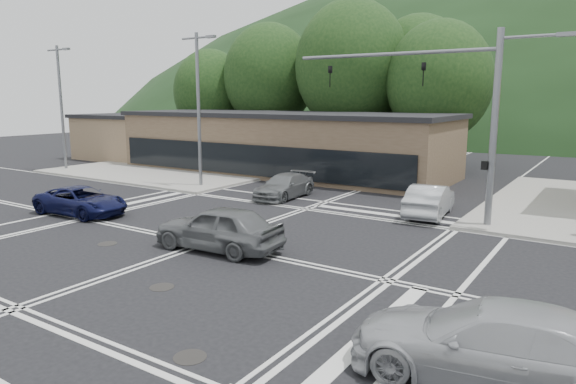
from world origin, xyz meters
The scene contains 19 objects.
ground centered at (0.00, 0.00, 0.00)m, with size 120.00×120.00×0.00m, color black.
sidewalk_nw centered at (-15.00, 15.00, 0.07)m, with size 16.00×16.00×0.15m, color gray.
commercial_row centered at (-8.00, 17.00, 2.00)m, with size 24.00×8.00×4.00m, color brown.
commercial_nw centered at (-24.00, 17.00, 1.80)m, with size 8.00×7.00×3.60m, color #846B4F.
hill_north centered at (0.00, 90.00, 0.00)m, with size 252.00×126.00×140.00m, color black.
tree_n_a centered at (-14.00, 24.00, 7.14)m, with size 8.00×8.00×11.75m.
tree_n_b centered at (-6.00, 24.00, 7.79)m, with size 9.00×9.00×12.98m.
tree_n_c centered at (1.00, 24.00, 6.49)m, with size 7.60×7.60×10.87m.
tree_n_d centered at (-20.00, 23.00, 5.84)m, with size 6.80×6.80×9.76m.
tree_n_e centered at (-2.00, 28.00, 7.14)m, with size 8.40×8.40×11.98m.
streetlight_nw centered at (-8.44, 9.00, 5.05)m, with size 2.50×0.25×9.00m.
streetlight_w centered at (-21.94, 9.00, 5.05)m, with size 2.50×0.25×9.00m.
signal_mast_ne centered at (6.95, 8.20, 5.07)m, with size 11.65×0.30×8.00m.
car_blue_west centered at (-8.06, 0.50, 0.64)m, with size 2.13×4.62×1.28m, color #0C0F36.
car_grey_center centered at (0.95, -0.30, 0.80)m, with size 1.90×4.72×1.61m, color #5D5F62.
car_silver_east centered at (10.95, -4.07, 0.78)m, with size 2.19×5.39×1.56m, color #A7AAAF.
car_queue_a centered at (5.48, 9.00, 0.73)m, with size 1.55×4.44×1.46m, color #ACB0B4.
car_queue_b centered at (2.37, 17.50, 0.85)m, with size 2.00×4.98×1.70m, color silver.
car_northbound centered at (-2.45, 9.00, 0.64)m, with size 1.79×4.41×1.28m, color slate.
Camera 1 is at (12.62, -13.63, 5.32)m, focal length 32.00 mm.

